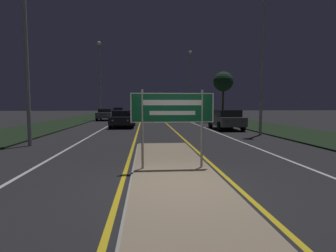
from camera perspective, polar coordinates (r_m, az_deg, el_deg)
The scene contains 23 objects.
ground_plane at distance 6.35m, azimuth 2.37°, elevation -13.14°, with size 160.00×160.00×0.00m, color #232326.
median_island at distance 7.78m, azimuth 0.95°, elevation -9.48°, with size 2.36×10.00×0.10m.
verge_left at distance 27.49m, azimuth -23.39°, elevation 0.31°, with size 5.00×100.00×0.08m.
verge_right at distance 28.02m, azimuth 16.63°, elevation 0.58°, with size 5.00×100.00×0.08m.
centre_line_yellow_left at distance 31.07m, azimuth -5.98°, elevation 1.06°, with size 0.12×70.00×0.01m.
centre_line_yellow_right at distance 31.13m, azimuth -0.94°, elevation 1.10°, with size 0.12×70.00×0.01m.
lane_line_white_left at distance 31.25m, azimuth -11.18°, elevation 1.02°, with size 0.12×70.00×0.01m.
lane_line_white_right at distance 31.46m, azimuth 4.21°, elevation 1.12°, with size 0.12×70.00×0.01m.
edge_line_white_left at distance 31.72m, azimuth -16.57°, elevation 0.97°, with size 0.10×70.00×0.01m.
edge_line_white_right at distance 32.07m, azimuth 9.52°, elevation 1.14°, with size 0.10×70.00×0.01m.
highway_sign at distance 7.54m, azimuth 0.98°, elevation 3.19°, with size 2.40×0.07×2.28m.
streetlight_left_near at distance 14.32m, azimuth -28.67°, elevation 18.13°, with size 0.51×0.51×8.44m.
streetlight_left_far at distance 33.09m, azimuth -14.67°, elevation 11.13°, with size 0.47×0.47×9.46m.
streetlight_right_near at distance 18.33m, azimuth 20.02°, elevation 19.41°, with size 0.61×0.61×9.70m.
streetlight_right_far at distance 41.26m, azimuth 4.82°, elevation 10.60°, with size 0.48×0.48×10.20m.
car_receding_0 at distance 21.01m, azimuth 12.54°, elevation 1.47°, with size 2.00×4.33×1.54m.
car_receding_1 at distance 30.43m, azimuth 7.27°, elevation 2.40°, with size 1.86×4.76×1.41m.
car_receding_2 at distance 43.64m, azimuth 4.05°, elevation 3.14°, with size 1.87×4.37×1.52m.
car_receding_3 at distance 50.54m, azimuth -1.20°, elevation 3.35°, with size 2.04×4.45×1.47m.
car_approaching_0 at distance 23.00m, azimuth -9.81°, elevation 1.66°, with size 2.03×4.59×1.44m.
car_approaching_1 at distance 33.57m, azimuth -13.42°, elevation 2.53°, with size 1.88×4.36×1.42m.
car_approaching_2 at distance 47.73m, azimuth -10.74°, elevation 3.17°, with size 1.88×4.58×1.44m.
roadside_palm_right at distance 32.46m, azimuth 11.94°, elevation 9.37°, with size 2.36×2.36×5.81m.
Camera 1 is at (-0.77, -6.00, 1.94)m, focal length 28.00 mm.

